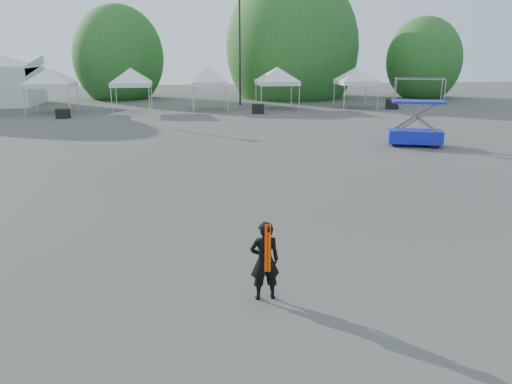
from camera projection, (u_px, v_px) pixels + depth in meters
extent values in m
plane|color=#474442|center=(260.00, 240.00, 12.55)|extent=(120.00, 120.00, 0.00)
cylinder|color=black|center=(240.00, 49.00, 42.13)|extent=(0.16, 0.16, 9.50)
cylinder|color=#382314|center=(121.00, 87.00, 49.27)|extent=(0.36, 0.36, 2.27)
ellipsoid|color=#20511B|center=(119.00, 57.00, 48.50)|extent=(4.16, 4.16, 4.78)
cylinder|color=#382314|center=(291.00, 83.00, 50.51)|extent=(0.36, 0.36, 2.80)
ellipsoid|color=#20511B|center=(292.00, 48.00, 49.57)|extent=(5.12, 5.12, 5.89)
cylinder|color=#382314|center=(421.00, 87.00, 50.44)|extent=(0.36, 0.36, 2.10)
ellipsoid|color=#20511B|center=(424.00, 60.00, 49.73)|extent=(3.84, 3.84, 4.42)
cylinder|color=silver|center=(24.00, 102.00, 36.19)|extent=(0.06, 0.06, 2.00)
cylinder|color=silver|center=(69.00, 101.00, 36.62)|extent=(0.06, 0.06, 2.00)
cylinder|color=silver|center=(36.00, 98.00, 39.20)|extent=(0.06, 0.06, 2.00)
cylinder|color=silver|center=(78.00, 97.00, 39.62)|extent=(0.06, 0.06, 2.00)
cube|color=silver|center=(51.00, 85.00, 37.61)|extent=(3.36, 3.36, 0.30)
pyramid|color=silver|center=(49.00, 68.00, 37.27)|extent=(4.75, 4.75, 1.10)
cylinder|color=silver|center=(112.00, 101.00, 37.16)|extent=(0.06, 0.06, 2.00)
cylinder|color=silver|center=(149.00, 100.00, 37.53)|extent=(0.06, 0.06, 2.00)
cylinder|color=silver|center=(116.00, 97.00, 39.80)|extent=(0.06, 0.06, 2.00)
cylinder|color=silver|center=(152.00, 97.00, 40.17)|extent=(0.06, 0.06, 2.00)
cube|color=silver|center=(131.00, 84.00, 38.37)|extent=(2.98, 2.98, 0.30)
pyramid|color=silver|center=(130.00, 68.00, 38.03)|extent=(4.21, 4.21, 1.10)
cylinder|color=silver|center=(193.00, 99.00, 38.34)|extent=(0.06, 0.06, 2.00)
cylinder|color=silver|center=(228.00, 99.00, 38.70)|extent=(0.06, 0.06, 2.00)
cylinder|color=silver|center=(193.00, 96.00, 40.88)|extent=(0.06, 0.06, 2.00)
cylinder|color=silver|center=(225.00, 96.00, 41.24)|extent=(0.06, 0.06, 2.00)
cube|color=silver|center=(210.00, 83.00, 39.49)|extent=(2.87, 2.87, 0.30)
pyramid|color=silver|center=(209.00, 67.00, 39.15)|extent=(4.06, 4.06, 1.10)
cylinder|color=silver|center=(261.00, 98.00, 38.83)|extent=(0.06, 0.06, 2.00)
cylinder|color=silver|center=(299.00, 98.00, 39.23)|extent=(0.06, 0.06, 2.00)
cylinder|color=silver|center=(256.00, 95.00, 41.70)|extent=(0.06, 0.06, 2.00)
cylinder|color=silver|center=(291.00, 95.00, 42.10)|extent=(0.06, 0.06, 2.00)
cube|color=silver|center=(277.00, 83.00, 40.17)|extent=(3.22, 3.22, 0.30)
pyramid|color=silver|center=(277.00, 67.00, 39.83)|extent=(4.55, 4.55, 1.10)
cylinder|color=silver|center=(344.00, 98.00, 39.42)|extent=(0.06, 0.06, 2.00)
cylinder|color=silver|center=(378.00, 97.00, 39.79)|extent=(0.06, 0.06, 2.00)
cylinder|color=silver|center=(334.00, 95.00, 42.07)|extent=(0.06, 0.06, 2.00)
cylinder|color=silver|center=(366.00, 94.00, 42.44)|extent=(0.06, 0.06, 2.00)
cube|color=silver|center=(356.00, 83.00, 40.63)|extent=(2.98, 2.98, 0.30)
pyramid|color=silver|center=(357.00, 67.00, 40.29)|extent=(4.22, 4.22, 1.10)
imported|color=black|center=(265.00, 261.00, 9.41)|extent=(0.59, 0.41, 1.56)
cube|color=#FA4105|center=(266.00, 248.00, 9.17)|extent=(0.13, 0.02, 0.94)
cube|color=#120EB8|center=(415.00, 136.00, 24.83)|extent=(2.84, 2.07, 0.64)
cube|color=#120EB8|center=(418.00, 102.00, 24.36)|extent=(2.72, 1.98, 0.11)
cylinder|color=black|center=(395.00, 143.00, 24.59)|extent=(0.42, 0.28, 0.38)
cylinder|color=black|center=(436.00, 145.00, 24.22)|extent=(0.42, 0.28, 0.38)
cylinder|color=black|center=(394.00, 140.00, 25.60)|extent=(0.42, 0.28, 0.38)
cylinder|color=black|center=(433.00, 141.00, 25.22)|extent=(0.42, 0.28, 0.38)
cube|color=black|center=(63.00, 114.00, 35.04)|extent=(0.94, 0.79, 0.65)
cube|color=black|center=(258.00, 109.00, 37.66)|extent=(1.00, 0.83, 0.70)
cube|color=black|center=(392.00, 104.00, 40.58)|extent=(1.22, 1.08, 0.79)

